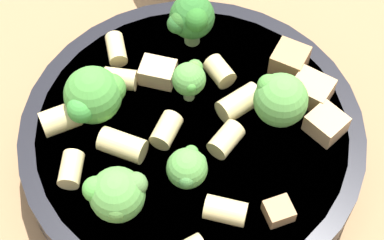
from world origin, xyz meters
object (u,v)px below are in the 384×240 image
broccoli_floret_4 (188,169)px  rigatoni_6 (225,211)px  chicken_chunk_4 (312,90)px  chicken_chunk_3 (290,60)px  pasta_bowl (192,141)px  rigatoni_0 (166,130)px  rigatoni_5 (116,49)px  broccoli_floret_1 (279,99)px  rigatoni_1 (226,140)px  rigatoni_3 (60,119)px  rigatoni_10 (120,79)px  chicken_chunk_0 (158,72)px  broccoli_floret_2 (191,18)px  chicken_chunk_2 (326,124)px  chicken_chunk_1 (279,211)px  rigatoni_8 (122,145)px  broccoli_floret_3 (117,195)px  rigatoni_4 (71,169)px  rigatoni_2 (220,71)px  broccoli_floret_5 (190,78)px  rigatoni_9 (239,103)px  broccoli_floret_0 (94,95)px

broccoli_floret_4 → rigatoni_6: broccoli_floret_4 is taller
chicken_chunk_4 → chicken_chunk_3: bearing=-136.6°
pasta_bowl → broccoli_floret_4: size_ratio=7.84×
rigatoni_0 → rigatoni_5: bearing=-135.6°
broccoli_floret_1 → rigatoni_1: 0.04m
rigatoni_3 → rigatoni_10: size_ratio=1.11×
chicken_chunk_0 → rigatoni_10: bearing=-61.3°
rigatoni_0 → rigatoni_10: 0.05m
chicken_chunk_0 → chicken_chunk_4: 0.11m
broccoli_floret_2 → chicken_chunk_2: (0.05, 0.11, -0.02)m
rigatoni_0 → rigatoni_3: bearing=-80.3°
chicken_chunk_0 → chicken_chunk_1: (0.08, 0.10, -0.00)m
broccoli_floret_2 → chicken_chunk_3: (0.00, 0.07, -0.02)m
rigatoni_8 → chicken_chunk_3: size_ratio=1.30×
rigatoni_6 → chicken_chunk_4: 0.11m
rigatoni_0 → pasta_bowl: bearing=126.4°
broccoli_floret_4 → chicken_chunk_4: bearing=144.1°
broccoli_floret_3 → chicken_chunk_2: bearing=129.5°
broccoli_floret_2 → chicken_chunk_3: bearing=87.7°
rigatoni_4 → broccoli_floret_2: bearing=161.2°
rigatoni_6 → rigatoni_2: bearing=-163.5°
rigatoni_4 → rigatoni_8: (-0.03, 0.03, 0.00)m
pasta_bowl → broccoli_floret_5: bearing=-160.8°
broccoli_floret_3 → rigatoni_9: (-0.09, 0.05, -0.01)m
rigatoni_4 → rigatoni_9: (-0.08, 0.09, 0.00)m
pasta_bowl → broccoli_floret_1: (-0.02, 0.05, 0.04)m
broccoli_floret_4 → chicken_chunk_2: (-0.06, 0.08, -0.01)m
broccoli_floret_4 → broccoli_floret_5: (-0.06, -0.02, 0.00)m
rigatoni_2 → rigatoni_10: size_ratio=0.92×
broccoli_floret_1 → broccoli_floret_3: (0.09, -0.08, -0.01)m
chicken_chunk_4 → rigatoni_0: bearing=-55.9°
broccoli_floret_5 → rigatoni_6: 0.09m
rigatoni_0 → chicken_chunk_3: 0.10m
rigatoni_6 → broccoli_floret_1: bearing=169.0°
broccoli_floret_1 → rigatoni_10: bearing=-89.5°
rigatoni_2 → chicken_chunk_3: (-0.02, 0.05, 0.00)m
rigatoni_5 → rigatoni_10: (0.02, 0.01, 0.00)m
rigatoni_0 → chicken_chunk_2: size_ratio=1.01×
rigatoni_4 → chicken_chunk_0: size_ratio=0.94×
chicken_chunk_4 → rigatoni_5: bearing=-89.2°
broccoli_floret_1 → broccoli_floret_4: broccoli_floret_1 is taller
pasta_bowl → broccoli_floret_0: broccoli_floret_0 is taller
rigatoni_0 → rigatoni_6: size_ratio=0.89×
broccoli_floret_0 → rigatoni_8: bearing=48.7°
broccoli_floret_0 → broccoli_floret_1: (-0.03, 0.12, 0.00)m
broccoli_floret_3 → broccoli_floret_5: (-0.09, 0.02, 0.00)m
broccoli_floret_5 → rigatoni_1: (0.03, 0.03, -0.01)m
rigatoni_4 → chicken_chunk_0: (-0.09, 0.03, 0.00)m
broccoli_floret_5 → chicken_chunk_0: 0.03m
broccoli_floret_0 → chicken_chunk_2: size_ratio=1.95×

